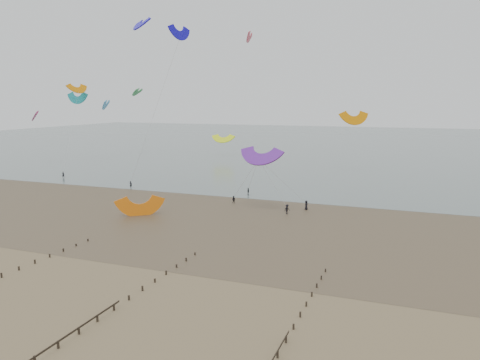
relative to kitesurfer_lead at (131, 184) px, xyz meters
The scene contains 6 objects.
ground 61.57m from the kitesurfer_lead, 57.41° to the right, with size 500.00×500.00×0.00m, color brown.
sea_and_shore 33.93m from the kitesurfer_lead, 30.99° to the right, with size 500.00×665.00×0.03m.
kitesurfer_lead is the anchor object (origin of this frame).
kitesurfers 54.19m from the kitesurfer_lead, ahead, with size 133.28×21.48×1.86m.
grounded_kite 29.21m from the kitesurfer_lead, 52.74° to the right, with size 7.59×3.98×5.79m, color orange, non-canonical shape.
kites_airborne 49.07m from the kitesurfer_lead, 55.59° to the left, with size 263.74×115.51×46.33m.
Camera 1 is at (31.81, -43.39, 20.95)m, focal length 35.00 mm.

